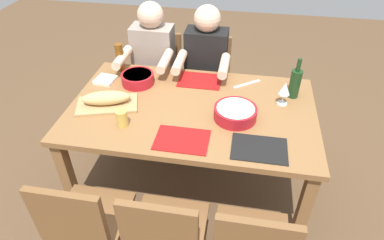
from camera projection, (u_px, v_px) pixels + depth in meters
ground_plane at (192, 182)px, 2.70m from camera, size 8.00×8.00×0.00m
dining_table at (192, 117)px, 2.30m from camera, size 1.64×1.01×0.74m
chair_far_right at (84, 224)px, 1.82m from camera, size 0.40×0.40×0.85m
chair_far_center at (165, 236)px, 1.76m from camera, size 0.40×0.40×0.85m
chair_near_center at (208, 78)px, 3.05m from camera, size 0.40×0.40×0.85m
diner_near_center at (205, 67)px, 2.78m from camera, size 0.41×0.53×1.20m
chair_near_right at (160, 74)px, 3.11m from camera, size 0.40×0.40×0.85m
diner_near_right at (153, 63)px, 2.84m from camera, size 0.41×0.53×1.20m
serving_bowl_salad at (138, 78)px, 2.46m from camera, size 0.24×0.24×0.08m
serving_bowl_pasta at (235, 112)px, 2.12m from camera, size 0.27×0.27×0.08m
cutting_board at (107, 105)px, 2.25m from camera, size 0.45×0.33×0.02m
bread_loaf at (106, 98)px, 2.22m from camera, size 0.34×0.20×0.09m
wine_bottle at (295, 83)px, 2.29m from camera, size 0.08×0.08×0.29m
beer_bottle at (120, 57)px, 2.58m from camera, size 0.06×0.06×0.22m
wine_glass at (285, 89)px, 2.21m from camera, size 0.08×0.08×0.17m
cup_far_right at (122, 118)px, 2.06m from camera, size 0.07×0.07×0.11m
placemat_far_left at (259, 149)px, 1.91m from camera, size 0.32×0.23×0.01m
placemat_far_center at (182, 140)px, 1.98m from camera, size 0.32×0.23×0.01m
placemat_near_center at (200, 81)px, 2.52m from camera, size 0.32×0.23×0.01m
carving_knife at (247, 84)px, 2.47m from camera, size 0.20×0.16×0.01m
napkin_stack at (105, 80)px, 2.51m from camera, size 0.16×0.16×0.02m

